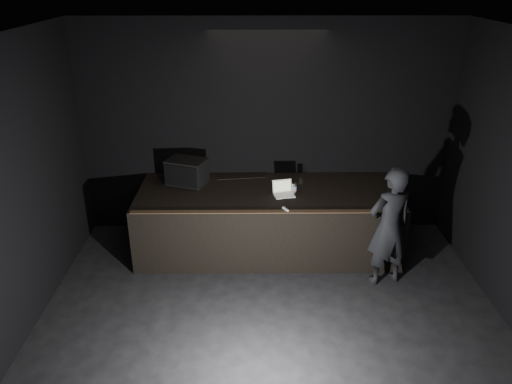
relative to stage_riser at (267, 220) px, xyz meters
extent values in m
plane|color=black|center=(0.00, -2.73, -0.50)|extent=(7.00, 7.00, 0.00)
cube|color=black|center=(0.00, 0.77, 1.25)|extent=(6.00, 0.10, 3.50)
cube|color=black|center=(0.00, -2.73, 3.00)|extent=(6.00, 7.00, 0.04)
cube|color=black|center=(0.00, 0.00, 0.00)|extent=(4.00, 1.50, 1.00)
cube|color=brown|center=(0.00, -0.71, 0.51)|extent=(3.92, 0.10, 0.01)
cube|color=black|center=(-1.27, 0.34, 0.70)|extent=(0.70, 0.60, 0.40)
cube|color=black|center=(-1.35, 0.13, 0.70)|extent=(0.53, 0.21, 0.34)
cylinder|color=black|center=(-0.40, 0.50, 0.51)|extent=(0.79, 0.11, 0.02)
cube|color=silver|center=(0.25, -0.17, 0.51)|extent=(0.34, 0.26, 0.01)
cube|color=silver|center=(0.25, -0.17, 0.52)|extent=(0.27, 0.17, 0.00)
cube|color=silver|center=(0.22, -0.04, 0.61)|extent=(0.30, 0.12, 0.19)
cube|color=gold|center=(0.22, -0.05, 0.61)|extent=(0.27, 0.10, 0.15)
cylinder|color=silver|center=(0.40, -0.09, 0.58)|extent=(0.07, 0.07, 0.17)
cylinder|color=navy|center=(0.40, -0.09, 0.59)|extent=(0.07, 0.07, 0.07)
cylinder|color=#B83810|center=(0.40, -0.09, 0.55)|extent=(0.07, 0.07, 0.01)
cylinder|color=white|center=(0.52, 0.25, 0.55)|extent=(0.09, 0.09, 0.11)
cube|color=white|center=(0.23, -0.65, 0.51)|extent=(0.09, 0.14, 0.03)
imported|color=black|center=(1.65, -0.95, 0.38)|extent=(0.74, 0.60, 1.76)
camera|label=1|loc=(-0.24, -7.00, 3.64)|focal=35.00mm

